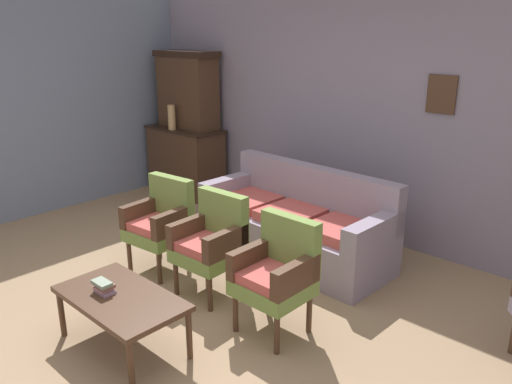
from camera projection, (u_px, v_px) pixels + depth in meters
ground_plane at (173, 321)px, 4.05m from camera, size 7.68×7.68×0.00m
wall_back_with_decor at (360, 115)px, 5.46m from camera, size 6.40×0.09×2.70m
side_cabinet at (186, 160)px, 7.13m from camera, size 1.16×0.55×0.93m
cabinet_upper_hutch at (187, 89)px, 6.88m from camera, size 0.99×0.38×1.03m
vase_on_cabinet at (172, 117)px, 6.82m from camera, size 0.10×0.10×0.33m
floral_couch at (296, 226)px, 5.14m from camera, size 2.05×0.85×0.90m
armchair_near_couch_end at (161, 221)px, 4.80m from camera, size 0.57×0.54×0.90m
armchair_row_middle at (211, 240)px, 4.35m from camera, size 0.54×0.51×0.90m
armchair_by_doorway at (277, 271)px, 3.80m from camera, size 0.52×0.49×0.90m
coffee_table at (121, 301)px, 3.62m from camera, size 1.00×0.56×0.42m
book_stack_on_table at (104, 287)px, 3.64m from camera, size 0.16×0.12×0.09m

